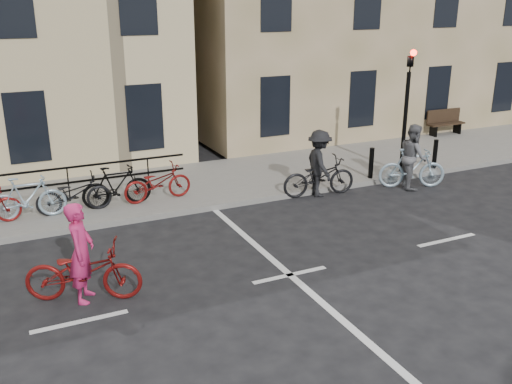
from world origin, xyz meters
name	(u,v)px	position (x,y,z in m)	size (l,w,h in m)	color
ground	(290,275)	(0.00, 0.00, 0.00)	(120.00, 120.00, 0.00)	black
sidewalk	(42,206)	(-4.00, 6.00, 0.07)	(46.00, 4.00, 0.15)	slate
traffic_light	(407,96)	(6.20, 4.34, 2.45)	(0.18, 0.30, 3.90)	black
bollard_east	(371,163)	(5.00, 4.25, 0.60)	(0.14, 0.14, 0.90)	black
bollard_west	(435,154)	(7.40, 4.25, 0.60)	(0.14, 0.14, 0.90)	black
bench	(445,121)	(11.00, 7.73, 0.67)	(1.60, 0.41, 0.97)	black
parked_bikes	(28,199)	(-4.35, 5.04, 0.64)	(8.30, 1.23, 1.05)	black
cyclist_pink	(83,267)	(-3.77, 0.75, 0.64)	(2.18, 1.46, 1.84)	maroon
cyclist_grey	(413,162)	(5.78, 3.38, 0.75)	(1.96, 1.25, 1.84)	#98B5C8
cyclist_dark	(319,170)	(3.01, 3.90, 0.72)	(2.14, 1.27, 1.83)	black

